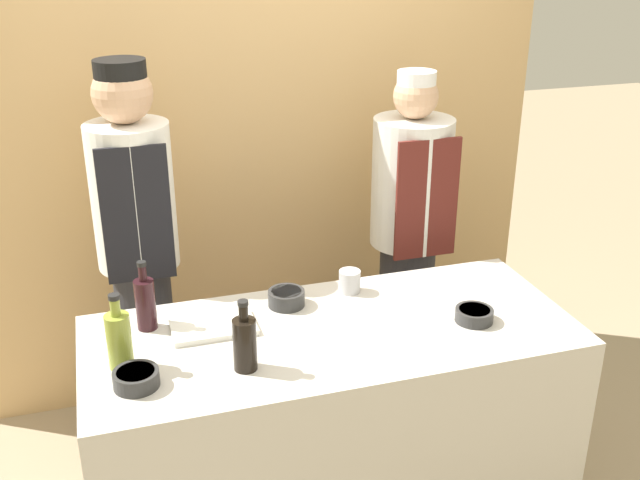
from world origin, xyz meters
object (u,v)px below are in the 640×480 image
(bottle_soy, at_px, (245,343))
(chef_right, at_px, (409,237))
(cutting_board, at_px, (213,327))
(chef_left, at_px, (139,252))
(cup_steel, at_px, (350,281))
(sauce_bowl_red, at_px, (136,378))
(bottle_oil, at_px, (119,339))
(bottle_wine, at_px, (145,302))
(sauce_bowl_orange, at_px, (474,314))
(sauce_bowl_brown, at_px, (286,297))

(bottle_soy, height_order, chef_right, chef_right)
(cutting_board, height_order, chef_left, chef_left)
(cup_steel, height_order, chef_left, chef_left)
(cup_steel, bearing_deg, chef_right, 45.67)
(sauce_bowl_red, xyz_separation_m, bottle_oil, (-0.04, 0.12, 0.07))
(bottle_wine, bearing_deg, sauce_bowl_red, -100.40)
(sauce_bowl_orange, bearing_deg, sauce_bowl_red, -177.04)
(sauce_bowl_orange, xyz_separation_m, chef_left, (-1.10, 0.80, 0.04))
(cutting_board, height_order, bottle_soy, bottle_soy)
(cutting_board, xyz_separation_m, bottle_wine, (-0.22, 0.08, 0.09))
(sauce_bowl_orange, relative_size, cup_steel, 1.55)
(sauce_bowl_brown, bearing_deg, chef_left, 134.98)
(sauce_bowl_brown, relative_size, chef_right, 0.08)
(sauce_bowl_brown, xyz_separation_m, sauce_bowl_red, (-0.57, -0.37, -0.00))
(sauce_bowl_red, distance_m, cutting_board, 0.39)
(cup_steel, bearing_deg, cutting_board, -166.45)
(chef_right, bearing_deg, sauce_bowl_red, -145.92)
(sauce_bowl_orange, relative_size, sauce_bowl_red, 0.96)
(chef_left, xyz_separation_m, chef_right, (1.19, -0.00, -0.08))
(cutting_board, distance_m, chef_left, 0.62)
(bottle_soy, distance_m, bottle_wine, 0.45)
(chef_right, bearing_deg, cup_steel, -134.33)
(sauce_bowl_red, height_order, bottle_soy, bottle_soy)
(bottle_soy, bearing_deg, bottle_oil, 161.35)
(sauce_bowl_red, xyz_separation_m, cup_steel, (0.83, 0.41, 0.01))
(cup_steel, relative_size, chef_right, 0.05)
(sauce_bowl_orange, bearing_deg, bottle_soy, -175.73)
(sauce_bowl_brown, height_order, bottle_oil, bottle_oil)
(sauce_bowl_orange, bearing_deg, cup_steel, 135.07)
(cup_steel, bearing_deg, chef_left, 148.78)
(sauce_bowl_orange, distance_m, bottle_oil, 1.22)
(cup_steel, relative_size, chef_left, 0.05)
(sauce_bowl_brown, xyz_separation_m, bottle_wine, (-0.51, -0.02, 0.07))
(bottle_wine, height_order, cup_steel, bottle_wine)
(sauce_bowl_orange, bearing_deg, bottle_wine, 165.35)
(sauce_bowl_orange, height_order, chef_left, chef_left)
(cutting_board, bearing_deg, bottle_oil, -154.76)
(sauce_bowl_orange, relative_size, bottle_oil, 0.52)
(sauce_bowl_red, distance_m, chef_left, 0.86)
(cup_steel, bearing_deg, sauce_bowl_brown, -172.05)
(bottle_soy, distance_m, bottle_oil, 0.40)
(sauce_bowl_brown, relative_size, chef_left, 0.08)
(sauce_bowl_brown, bearing_deg, cutting_board, -161.64)
(sauce_bowl_orange, relative_size, cutting_board, 0.47)
(bottle_oil, distance_m, cup_steel, 0.91)
(cup_steel, bearing_deg, bottle_soy, -140.20)
(cup_steel, distance_m, chef_left, 0.88)
(cup_steel, xyz_separation_m, chef_left, (-0.75, 0.45, 0.02))
(bottle_soy, relative_size, bottle_wine, 0.95)
(cup_steel, distance_m, chef_right, 0.64)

